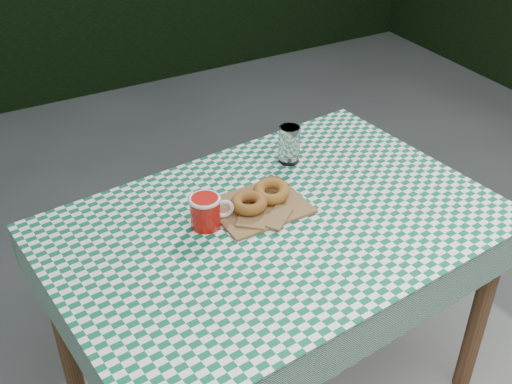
{
  "coord_description": "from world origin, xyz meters",
  "views": [
    {
      "loc": [
        -0.64,
        -1.14,
        1.85
      ],
      "look_at": [
        0.12,
        0.24,
        0.79
      ],
      "focal_mm": 44.06,
      "sensor_mm": 36.0,
      "label": 1
    }
  ],
  "objects_px": {
    "paper_bag": "(259,206)",
    "coffee_mug": "(205,212)",
    "table": "(274,316)",
    "drinking_glass": "(289,144)"
  },
  "relations": [
    {
      "from": "table",
      "to": "drinking_glass",
      "type": "height_order",
      "value": "drinking_glass"
    },
    {
      "from": "paper_bag",
      "to": "drinking_glass",
      "type": "bearing_deg",
      "value": 40.85
    },
    {
      "from": "coffee_mug",
      "to": "paper_bag",
      "type": "bearing_deg",
      "value": 13.38
    },
    {
      "from": "paper_bag",
      "to": "drinking_glass",
      "type": "relative_size",
      "value": 2.16
    },
    {
      "from": "paper_bag",
      "to": "coffee_mug",
      "type": "height_order",
      "value": "coffee_mug"
    },
    {
      "from": "paper_bag",
      "to": "coffee_mug",
      "type": "relative_size",
      "value": 1.61
    },
    {
      "from": "table",
      "to": "paper_bag",
      "type": "height_order",
      "value": "paper_bag"
    },
    {
      "from": "paper_bag",
      "to": "drinking_glass",
      "type": "distance_m",
      "value": 0.3
    },
    {
      "from": "coffee_mug",
      "to": "drinking_glass",
      "type": "relative_size",
      "value": 1.34
    },
    {
      "from": "paper_bag",
      "to": "coffee_mug",
      "type": "xyz_separation_m",
      "value": [
        -0.18,
        -0.0,
        0.04
      ]
    }
  ]
}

